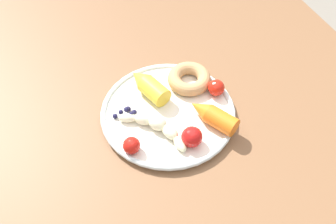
# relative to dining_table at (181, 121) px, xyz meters

# --- Properties ---
(dining_table) EXTENTS (1.24, 0.92, 0.75)m
(dining_table) POSITION_rel_dining_table_xyz_m (0.00, 0.00, 0.00)
(dining_table) COLOR brown
(dining_table) RESTS_ON ground_plane
(plate) EXTENTS (0.28, 0.28, 0.02)m
(plate) POSITION_rel_dining_table_xyz_m (0.03, -0.05, 0.09)
(plate) COLOR silver
(plate) RESTS_ON dining_table
(banana) EXTENTS (0.14, 0.10, 0.03)m
(banana) POSITION_rel_dining_table_xyz_m (0.06, -0.09, 0.10)
(banana) COLOR beige
(banana) RESTS_ON plate
(carrot_orange) EXTENTS (0.11, 0.09, 0.04)m
(carrot_orange) POSITION_rel_dining_table_xyz_m (0.09, 0.03, 0.11)
(carrot_orange) COLOR orange
(carrot_orange) RESTS_ON plate
(carrot_yellow) EXTENTS (0.11, 0.07, 0.04)m
(carrot_yellow) POSITION_rel_dining_table_xyz_m (-0.04, -0.06, 0.11)
(carrot_yellow) COLOR yellow
(carrot_yellow) RESTS_ON plate
(donut) EXTENTS (0.13, 0.13, 0.03)m
(donut) POSITION_rel_dining_table_xyz_m (-0.03, 0.03, 0.11)
(donut) COLOR tan
(donut) RESTS_ON plate
(blueberry_pile) EXTENTS (0.03, 0.05, 0.02)m
(blueberry_pile) POSITION_rel_dining_table_xyz_m (0.00, -0.13, 0.10)
(blueberry_pile) COLOR #191638
(blueberry_pile) RESTS_ON plate
(tomato_near) EXTENTS (0.04, 0.04, 0.04)m
(tomato_near) POSITION_rel_dining_table_xyz_m (0.12, -0.03, 0.11)
(tomato_near) COLOR red
(tomato_near) RESTS_ON plate
(tomato_mid) EXTENTS (0.04, 0.04, 0.04)m
(tomato_mid) POSITION_rel_dining_table_xyz_m (0.02, 0.07, 0.11)
(tomato_mid) COLOR red
(tomato_mid) RESTS_ON plate
(tomato_far) EXTENTS (0.03, 0.03, 0.03)m
(tomato_far) POSITION_rel_dining_table_xyz_m (0.09, -0.15, 0.11)
(tomato_far) COLOR red
(tomato_far) RESTS_ON plate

